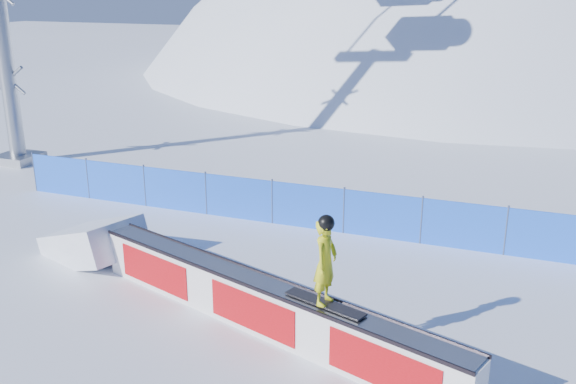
% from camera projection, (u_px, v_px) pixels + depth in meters
% --- Properties ---
extents(ground, '(160.00, 160.00, 0.00)m').
position_uv_depth(ground, '(328.00, 320.00, 12.43)').
color(ground, white).
rests_on(ground, ground).
extents(snow_hill, '(64.00, 64.00, 64.00)m').
position_uv_depth(snow_hill, '(470.00, 278.00, 55.32)').
color(snow_hill, white).
rests_on(snow_hill, ground).
extents(safety_fence, '(22.05, 0.05, 1.30)m').
position_uv_depth(safety_fence, '(382.00, 216.00, 16.24)').
color(safety_fence, blue).
rests_on(safety_fence, ground).
extents(rail_box, '(8.28, 3.30, 1.03)m').
position_uv_depth(rail_box, '(262.00, 306.00, 11.92)').
color(rail_box, white).
rests_on(rail_box, ground).
extents(snow_ramp, '(2.83, 2.25, 1.54)m').
position_uv_depth(snow_ramp, '(95.00, 257.00, 15.31)').
color(snow_ramp, white).
rests_on(snow_ramp, ground).
extents(snowboarder, '(1.55, 0.76, 1.61)m').
position_uv_depth(snowboarder, '(325.00, 261.00, 10.64)').
color(snowboarder, black).
rests_on(snowboarder, rail_box).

